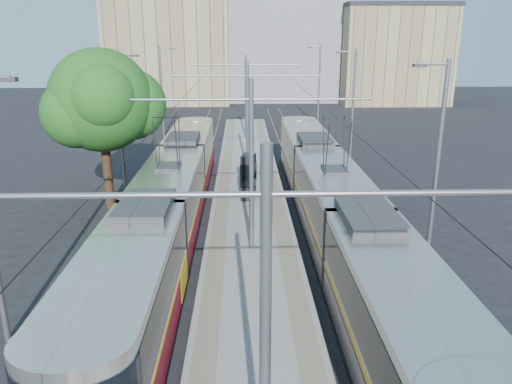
{
  "coord_description": "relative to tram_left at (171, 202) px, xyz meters",
  "views": [
    {
      "loc": [
        -0.36,
        -11.27,
        8.82
      ],
      "look_at": [
        0.29,
        11.74,
        1.6
      ],
      "focal_mm": 35.0,
      "sensor_mm": 36.0,
      "label": 1
    }
  ],
  "objects": [
    {
      "name": "street_lamps",
      "position": [
        3.6,
        10.95,
        2.47
      ],
      "size": [
        15.18,
        38.22,
        8.0
      ],
      "color": "slate",
      "rests_on": "ground"
    },
    {
      "name": "catenary",
      "position": [
        3.6,
        4.1,
        2.81
      ],
      "size": [
        9.2,
        70.0,
        7.0
      ],
      "color": "slate",
      "rests_on": "platform"
    },
    {
      "name": "building_right",
      "position": [
        23.6,
        47.95,
        4.75
      ],
      "size": [
        14.28,
        10.2,
        12.89
      ],
      "color": "#978C66",
      "rests_on": "ground"
    },
    {
      "name": "tactile_strip_left",
      "position": [
        2.15,
        6.95,
        -1.4
      ],
      "size": [
        0.7,
        50.0,
        0.01
      ],
      "primitive_type": "cube",
      "color": "gray",
      "rests_on": "platform"
    },
    {
      "name": "building_left",
      "position": [
        -6.4,
        49.95,
        5.95
      ],
      "size": [
        16.32,
        12.24,
        15.3
      ],
      "color": "#978C66",
      "rests_on": "ground"
    },
    {
      "name": "building_centre",
      "position": [
        9.6,
        53.95,
        6.22
      ],
      "size": [
        18.36,
        14.28,
        15.84
      ],
      "color": "gray",
      "rests_on": "ground"
    },
    {
      "name": "tram_right",
      "position": [
        7.2,
        -0.75,
        0.15
      ],
      "size": [
        2.43,
        30.09,
        5.5
      ],
      "color": "black",
      "rests_on": "ground"
    },
    {
      "name": "tree",
      "position": [
        -3.5,
        4.38,
        3.91
      ],
      "size": [
        5.72,
        5.29,
        8.31
      ],
      "color": "#382314",
      "rests_on": "ground"
    },
    {
      "name": "shelter",
      "position": [
        3.56,
        4.66,
        -0.12
      ],
      "size": [
        0.93,
        1.24,
        2.46
      ],
      "rotation": [
        0.0,
        0.0,
        -0.24
      ],
      "color": "black",
      "rests_on": "platform"
    },
    {
      "name": "tram_left",
      "position": [
        0.0,
        0.0,
        0.0
      ],
      "size": [
        2.43,
        28.18,
        5.5
      ],
      "color": "black",
      "rests_on": "ground"
    },
    {
      "name": "tactile_strip_right",
      "position": [
        5.05,
        6.95,
        -1.4
      ],
      "size": [
        0.7,
        50.0,
        0.01
      ],
      "primitive_type": "cube",
      "color": "gray",
      "rests_on": "platform"
    },
    {
      "name": "platform",
      "position": [
        3.6,
        6.95,
        -1.56
      ],
      "size": [
        4.0,
        50.0,
        0.3
      ],
      "primitive_type": "cube",
      "color": "gray",
      "rests_on": "ground"
    },
    {
      "name": "rails",
      "position": [
        3.6,
        6.95,
        -1.69
      ],
      "size": [
        8.71,
        70.0,
        0.03
      ],
      "color": "gray",
      "rests_on": "ground"
    },
    {
      "name": "ground",
      "position": [
        3.6,
        -10.05,
        -1.71
      ],
      "size": [
        160.0,
        160.0,
        0.0
      ],
      "primitive_type": "plane",
      "color": "black",
      "rests_on": "ground"
    }
  ]
}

